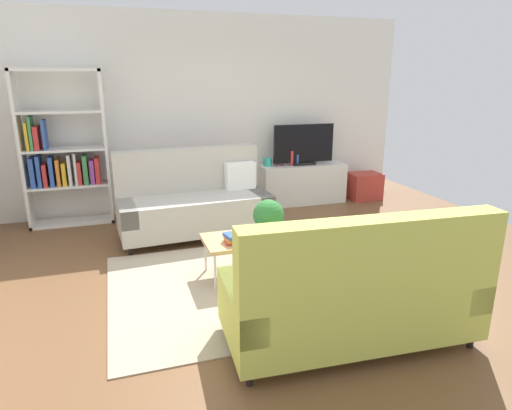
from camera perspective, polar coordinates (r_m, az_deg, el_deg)
The scene contains 18 objects.
ground_plane at distance 4.64m, azimuth 0.99°, elevation -9.20°, with size 7.68×7.68×0.00m, color brown.
wall_far at distance 6.92m, azimuth -6.64°, elevation 11.63°, with size 6.40×0.12×2.90m, color white.
area_rug at distance 4.51m, azimuth 0.35°, elevation -9.94°, with size 2.90×2.20×0.01m, color tan.
couch_beige at distance 5.75m, azimuth -7.97°, elevation 0.42°, with size 1.95×0.96×1.10m.
couch_green at distance 3.44m, azimuth 12.24°, elevation -10.92°, with size 1.95×0.96×1.10m.
coffee_table at distance 4.54m, azimuth 0.16°, elevation -4.40°, with size 1.10×0.56×0.42m.
tv_console at distance 7.23m, azimuth 5.96°, elevation 2.77°, with size 1.40×0.44×0.64m, color silver.
tv at distance 7.09m, azimuth 6.18°, elevation 7.70°, with size 1.00×0.20×0.64m.
bookshelf at distance 6.56m, azimuth -23.67°, elevation 5.94°, with size 1.10×0.36×2.10m.
storage_trunk at distance 7.67m, azimuth 13.79°, elevation 2.40°, with size 0.52×0.40×0.44m, color #B2382D.
potted_plant at distance 4.45m, azimuth 1.62°, elevation -1.55°, with size 0.32×0.32×0.39m.
table_book_0 at distance 4.38m, azimuth -2.43°, elevation -4.64°, with size 0.24×0.18×0.02m, color red.
table_book_1 at distance 4.37m, azimuth -2.43°, elevation -4.28°, with size 0.24×0.18×0.04m, color orange.
table_book_2 at distance 4.36m, azimuth -2.44°, elevation -3.86°, with size 0.24×0.18×0.03m, color #3359B2.
vase_0 at distance 6.99m, azimuth 1.51°, elevation 5.59°, with size 0.13×0.13×0.13m, color #33B29E.
vase_1 at distance 7.05m, azimuth 2.99°, elevation 5.75°, with size 0.12×0.12×0.15m, color #B24C4C.
bottle_0 at distance 7.03m, azimuth 4.66°, elevation 6.05°, with size 0.05×0.05×0.23m, color red.
bottle_1 at distance 7.07m, azimuth 5.39°, elevation 5.82°, with size 0.04×0.04×0.17m, color #3359B2.
Camera 1 is at (-1.37, -3.96, 1.99)m, focal length 30.95 mm.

